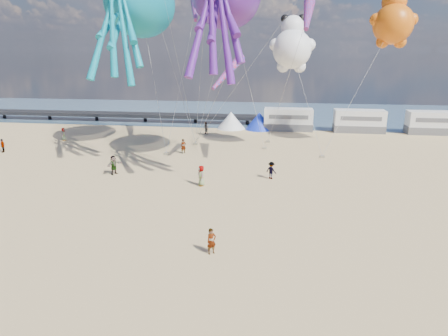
# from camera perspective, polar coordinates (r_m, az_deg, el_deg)

# --- Properties ---
(ground) EXTENTS (120.00, 120.00, 0.00)m
(ground) POSITION_cam_1_polar(r_m,az_deg,el_deg) (19.55, -7.73, -17.05)
(ground) COLOR #DAB97E
(ground) RESTS_ON ground
(water) EXTENTS (120.00, 120.00, 0.00)m
(water) POSITION_cam_1_polar(r_m,az_deg,el_deg) (71.60, 4.06, 7.86)
(water) COLOR #3C5A73
(water) RESTS_ON ground
(pier) EXTENTS (60.00, 3.00, 0.50)m
(pier) POSITION_cam_1_polar(r_m,az_deg,el_deg) (68.71, -20.81, 7.30)
(pier) COLOR black
(pier) RESTS_ON ground
(motorhome_0) EXTENTS (6.60, 2.50, 3.00)m
(motorhome_0) POSITION_cam_1_polar(r_m,az_deg,el_deg) (56.41, 9.16, 6.87)
(motorhome_0) COLOR silver
(motorhome_0) RESTS_ON ground
(motorhome_1) EXTENTS (6.60, 2.50, 3.00)m
(motorhome_1) POSITION_cam_1_polar(r_m,az_deg,el_deg) (57.42, 18.73, 6.38)
(motorhome_1) COLOR silver
(motorhome_1) RESTS_ON ground
(motorhome_2) EXTENTS (6.60, 2.50, 3.00)m
(motorhome_2) POSITION_cam_1_polar(r_m,az_deg,el_deg) (59.94, 27.71, 5.75)
(motorhome_2) COLOR silver
(motorhome_2) RESTS_ON ground
(tent_white) EXTENTS (4.00, 4.00, 2.40)m
(tent_white) POSITION_cam_1_polar(r_m,az_deg,el_deg) (56.84, 1.00, 6.84)
(tent_white) COLOR white
(tent_white) RESTS_ON ground
(tent_blue) EXTENTS (4.00, 4.00, 2.40)m
(tent_blue) POSITION_cam_1_polar(r_m,az_deg,el_deg) (56.51, 5.06, 6.72)
(tent_blue) COLOR #1933CC
(tent_blue) RESTS_ON ground
(standing_person) EXTENTS (0.64, 0.60, 1.48)m
(standing_person) POSITION_cam_1_polar(r_m,az_deg,el_deg) (22.14, -1.80, -10.41)
(standing_person) COLOR tan
(standing_person) RESTS_ON ground
(beachgoer_0) EXTENTS (0.38, 0.58, 1.57)m
(beachgoer_0) POSITION_cam_1_polar(r_m,az_deg,el_deg) (53.16, -21.95, 4.51)
(beachgoer_0) COLOR #7F6659
(beachgoer_0) RESTS_ON ground
(beachgoer_1) EXTENTS (0.95, 0.91, 1.64)m
(beachgoer_1) POSITION_cam_1_polar(r_m,az_deg,el_deg) (52.83, -2.60, 5.67)
(beachgoer_1) COLOR #7F6659
(beachgoer_1) RESTS_ON ground
(beachgoer_2) EXTENTS (0.94, 0.89, 1.53)m
(beachgoer_2) POSITION_cam_1_polar(r_m,az_deg,el_deg) (34.70, 6.77, -0.34)
(beachgoer_2) COLOR #7F6659
(beachgoer_2) RESTS_ON ground
(beachgoer_3) EXTENTS (0.76, 1.06, 1.49)m
(beachgoer_3) POSITION_cam_1_polar(r_m,az_deg,el_deg) (49.81, -29.07, 2.82)
(beachgoer_3) COLOR #7F6659
(beachgoer_3) RESTS_ON ground
(beachgoer_4) EXTENTS (0.86, 1.09, 1.73)m
(beachgoer_4) POSITION_cam_1_polar(r_m,az_deg,el_deg) (37.07, -15.48, 0.42)
(beachgoer_4) COLOR #7F6659
(beachgoer_4) RESTS_ON ground
(beachgoer_5) EXTENTS (1.48, 1.14, 1.56)m
(beachgoer_5) POSITION_cam_1_polar(r_m,az_deg,el_deg) (43.32, -5.82, 3.12)
(beachgoer_5) COLOR #7F6659
(beachgoer_5) RESTS_ON ground
(beachgoer_6) EXTENTS (0.66, 0.75, 1.72)m
(beachgoer_6) POSITION_cam_1_polar(r_m,az_deg,el_deg) (32.75, -3.26, -1.11)
(beachgoer_6) COLOR #7F6659
(beachgoer_6) RESTS_ON ground
(sandbag_a) EXTENTS (0.50, 0.35, 0.22)m
(sandbag_a) POSITION_cam_1_polar(r_m,az_deg,el_deg) (43.13, -8.23, 2.06)
(sandbag_a) COLOR gray
(sandbag_a) RESTS_ON ground
(sandbag_b) EXTENTS (0.50, 0.35, 0.22)m
(sandbag_b) POSITION_cam_1_polar(r_m,az_deg,el_deg) (45.33, 5.79, 2.85)
(sandbag_b) COLOR gray
(sandbag_b) RESTS_ON ground
(sandbag_c) EXTENTS (0.50, 0.35, 0.22)m
(sandbag_c) POSITION_cam_1_polar(r_m,az_deg,el_deg) (42.67, 13.82, 1.58)
(sandbag_c) COLOR gray
(sandbag_c) RESTS_ON ground
(sandbag_d) EXTENTS (0.50, 0.35, 0.22)m
(sandbag_d) POSITION_cam_1_polar(r_m,az_deg,el_deg) (48.53, 6.28, 3.75)
(sandbag_d) COLOR gray
(sandbag_d) RESTS_ON ground
(sandbag_e) EXTENTS (0.50, 0.35, 0.22)m
(sandbag_e) POSITION_cam_1_polar(r_m,az_deg,el_deg) (47.34, -4.09, 3.48)
(sandbag_e) COLOR gray
(sandbag_e) RESTS_ON ground
(kite_octopus_teal) EXTENTS (7.79, 12.66, 13.47)m
(kite_octopus_teal) POSITION_cam_1_polar(r_m,az_deg,el_deg) (45.04, -11.83, 22.01)
(kite_octopus_teal) COLOR #0B8399
(kite_panda) EXTENTS (5.96, 5.77, 6.89)m
(kite_panda) POSITION_cam_1_polar(r_m,az_deg,el_deg) (43.72, 9.70, 16.39)
(kite_panda) COLOR white
(kite_teddy_orange) EXTENTS (6.07, 5.88, 6.97)m
(kite_teddy_orange) POSITION_cam_1_polar(r_m,az_deg,el_deg) (47.10, 23.01, 18.40)
(kite_teddy_orange) COLOR orange
(windsock_left) EXTENTS (2.55, 7.44, 7.37)m
(windsock_left) POSITION_cam_1_polar(r_m,az_deg,el_deg) (45.48, -4.10, 21.60)
(windsock_left) COLOR red
(windsock_mid) EXTENTS (1.51, 5.91, 5.85)m
(windsock_mid) POSITION_cam_1_polar(r_m,az_deg,el_deg) (35.94, 11.89, 20.62)
(windsock_mid) COLOR red
(windsock_right) EXTENTS (3.13, 5.43, 5.56)m
(windsock_right) POSITION_cam_1_polar(r_m,az_deg,el_deg) (38.36, 0.51, 13.51)
(windsock_right) COLOR red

